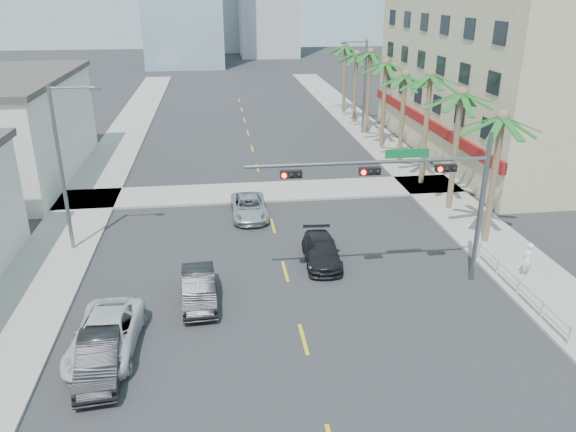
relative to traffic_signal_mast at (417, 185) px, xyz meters
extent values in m
plane|color=#262628|center=(-5.78, -7.95, -5.06)|extent=(260.00, 260.00, 0.00)
cube|color=gray|center=(6.22, 12.05, -4.99)|extent=(4.00, 120.00, 0.15)
cube|color=gray|center=(-17.78, 12.05, -4.99)|extent=(4.00, 120.00, 0.15)
cube|color=gray|center=(-5.78, 14.05, -4.99)|extent=(80.00, 4.00, 0.15)
cube|color=tan|center=(16.22, 22.05, 2.44)|extent=(15.00, 28.00, 15.00)
cube|color=maroon|center=(8.62, 22.05, -2.06)|extent=(0.30, 28.00, 0.80)
cylinder|color=slate|center=(3.22, 0.05, -1.46)|extent=(0.24, 0.24, 7.20)
cylinder|color=slate|center=(-2.28, 0.05, 1.14)|extent=(11.00, 0.16, 0.16)
cube|color=#0C662D|center=(-0.58, 0.05, 1.49)|extent=(2.00, 0.05, 0.40)
cube|color=black|center=(1.22, -0.10, 0.79)|extent=(0.95, 0.28, 0.32)
sphere|color=#FF0C05|center=(0.90, -0.26, 0.79)|extent=(0.22, 0.22, 0.22)
cube|color=black|center=(-2.28, -0.10, 0.79)|extent=(0.95, 0.28, 0.32)
sphere|color=#FF0C05|center=(-2.60, -0.26, 0.79)|extent=(0.22, 0.22, 0.22)
cube|color=black|center=(-5.78, -0.10, 0.79)|extent=(0.95, 0.28, 0.32)
sphere|color=#FF0C05|center=(-6.10, -0.26, 0.79)|extent=(0.22, 0.22, 0.22)
cylinder|color=brown|center=(5.82, 4.05, -1.46)|extent=(0.36, 0.36, 7.20)
cylinder|color=brown|center=(5.82, 9.25, -1.28)|extent=(0.36, 0.36, 7.56)
cylinder|color=brown|center=(5.82, 14.45, -1.10)|extent=(0.36, 0.36, 7.92)
cylinder|color=brown|center=(5.82, 19.65, -1.46)|extent=(0.36, 0.36, 7.20)
cylinder|color=brown|center=(5.82, 24.85, -1.28)|extent=(0.36, 0.36, 7.56)
cylinder|color=brown|center=(5.82, 30.05, -1.10)|extent=(0.36, 0.36, 7.92)
cylinder|color=brown|center=(5.82, 35.25, -1.46)|extent=(0.36, 0.36, 7.20)
cylinder|color=brown|center=(5.82, 40.45, -1.28)|extent=(0.36, 0.36, 7.56)
cylinder|color=slate|center=(-16.98, 6.05, -0.56)|extent=(0.20, 0.20, 9.00)
cylinder|color=slate|center=(-15.88, 6.05, 3.74)|extent=(2.20, 0.12, 0.12)
cube|color=slate|center=(-14.78, 6.05, 3.64)|extent=(0.50, 0.25, 0.18)
cylinder|color=slate|center=(5.42, 30.05, -0.56)|extent=(0.20, 0.20, 9.00)
cylinder|color=slate|center=(4.32, 30.05, 3.74)|extent=(2.20, 0.12, 0.12)
cube|color=slate|center=(3.22, 30.05, 3.64)|extent=(0.50, 0.25, 0.18)
cylinder|color=silver|center=(4.52, -1.95, -4.51)|extent=(0.08, 8.00, 0.08)
cylinder|color=silver|center=(4.52, -1.95, -4.16)|extent=(0.08, 8.00, 0.08)
cylinder|color=silver|center=(4.52, -5.95, -4.56)|extent=(0.08, 0.08, 1.00)
cylinder|color=silver|center=(4.52, -3.95, -4.56)|extent=(0.08, 0.08, 1.00)
cylinder|color=silver|center=(4.52, -1.95, -4.56)|extent=(0.08, 0.08, 1.00)
cylinder|color=silver|center=(4.52, 0.05, -4.56)|extent=(0.08, 0.08, 1.00)
cylinder|color=silver|center=(4.52, 2.05, -4.56)|extent=(0.08, 0.08, 1.00)
imported|color=black|center=(-13.58, -5.17, -4.36)|extent=(1.87, 4.38, 1.40)
imported|color=silver|center=(-13.58, -3.78, -4.33)|extent=(2.69, 5.36, 1.46)
imported|color=black|center=(-10.04, -0.41, -4.36)|extent=(1.68, 4.32, 1.40)
imported|color=silver|center=(-7.10, 9.74, -4.42)|extent=(2.18, 4.65, 1.29)
imported|color=black|center=(-3.78, 2.85, -4.43)|extent=(1.99, 4.47, 1.27)
imported|color=white|center=(5.88, -0.17, -4.04)|extent=(0.73, 0.59, 1.75)
camera|label=1|loc=(-8.91, -23.07, 8.18)|focal=35.00mm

